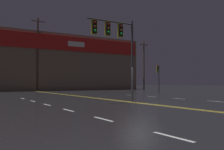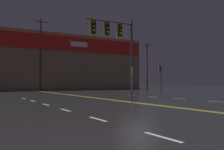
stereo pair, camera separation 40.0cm
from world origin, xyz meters
name	(u,v)px [view 1 (the left image)]	position (x,y,z in m)	size (l,w,h in m)	color
ground_plane	(138,103)	(0.00, 0.00, 0.00)	(200.00, 200.00, 0.00)	black
road_markings	(169,104)	(1.22, -1.71, 0.00)	(17.08, 60.00, 0.01)	gold
traffic_signal_median	(114,36)	(-1.36, 0.91, 4.57)	(3.66, 0.36, 5.84)	#38383D
traffic_signal_corner_northeast	(158,73)	(12.32, 11.74, 2.74)	(0.42, 0.36, 3.73)	#38383D
building_backdrop	(28,63)	(0.00, 33.05, 5.07)	(41.68, 10.23, 10.11)	#7A6651
utility_pole_row	(32,56)	(-0.43, 28.01, 5.82)	(47.33, 0.26, 12.22)	#4C3828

